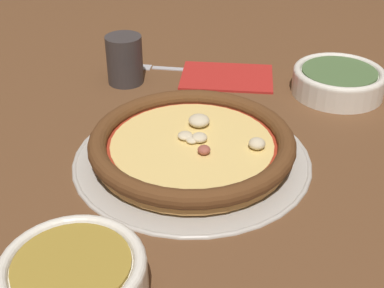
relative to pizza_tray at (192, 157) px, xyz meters
name	(u,v)px	position (x,y,z in m)	size (l,w,h in m)	color
ground_plane	(192,159)	(0.00, 0.00, 0.00)	(3.00, 3.00, 0.00)	brown
pizza_tray	(192,157)	(0.00, 0.00, 0.00)	(0.33, 0.33, 0.01)	#B7B2A8
pizza	(192,144)	(0.00, 0.00, 0.02)	(0.29, 0.29, 0.04)	tan
bowl_near	(74,280)	(0.19, 0.21, 0.03)	(0.14, 0.14, 0.06)	silver
bowl_far	(338,80)	(-0.30, -0.12, 0.02)	(0.16, 0.16, 0.05)	silver
drinking_cup	(125,60)	(0.04, -0.27, 0.04)	(0.06, 0.06, 0.09)	#383333
napkin	(227,76)	(-0.14, -0.23, 0.00)	(0.20, 0.17, 0.01)	#B2231E
fork	(171,68)	(-0.06, -0.30, 0.00)	(0.18, 0.10, 0.00)	#B7B7BC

